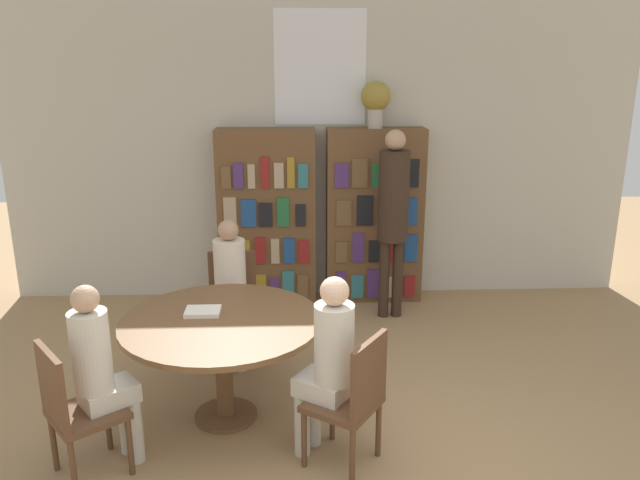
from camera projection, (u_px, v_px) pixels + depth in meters
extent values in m
cube|color=beige|center=(320.00, 154.00, 6.37)|extent=(6.40, 0.06, 3.00)
cube|color=white|center=(320.00, 68.00, 6.09)|extent=(0.90, 0.01, 1.10)
cube|color=brown|center=(267.00, 217.00, 6.34)|extent=(0.98, 0.32, 1.78)
cube|color=brown|center=(232.00, 286.00, 6.35)|extent=(0.11, 0.02, 0.29)
cube|color=tan|center=(246.00, 289.00, 6.37)|extent=(0.12, 0.02, 0.23)
cube|color=olive|center=(260.00, 287.00, 6.37)|extent=(0.13, 0.02, 0.27)
cube|color=#4C2D6B|center=(274.00, 289.00, 6.38)|extent=(0.09, 0.02, 0.23)
cube|color=#2D707A|center=(288.00, 285.00, 6.37)|extent=(0.12, 0.02, 0.30)
cube|color=brown|center=(303.00, 286.00, 6.39)|extent=(0.11, 0.02, 0.26)
cube|color=#236638|center=(230.00, 250.00, 6.24)|extent=(0.08, 0.02, 0.30)
cube|color=olive|center=(245.00, 252.00, 6.26)|extent=(0.09, 0.02, 0.25)
cube|color=maroon|center=(260.00, 250.00, 6.26)|extent=(0.10, 0.02, 0.28)
cube|color=tan|center=(275.00, 251.00, 6.27)|extent=(0.08, 0.02, 0.26)
cube|color=navy|center=(289.00, 251.00, 6.27)|extent=(0.11, 0.02, 0.26)
cube|color=maroon|center=(304.00, 252.00, 6.28)|extent=(0.11, 0.02, 0.24)
cube|color=tan|center=(230.00, 212.00, 6.13)|extent=(0.12, 0.02, 0.30)
cube|color=navy|center=(249.00, 213.00, 6.14)|extent=(0.15, 0.02, 0.28)
cube|color=black|center=(266.00, 215.00, 6.16)|extent=(0.13, 0.02, 0.24)
cube|color=#236638|center=(283.00, 212.00, 6.15)|extent=(0.12, 0.02, 0.29)
cube|color=black|center=(301.00, 215.00, 6.17)|extent=(0.10, 0.02, 0.22)
cube|color=brown|center=(226.00, 178.00, 6.03)|extent=(0.09, 0.02, 0.22)
cube|color=#4C2D6B|center=(238.00, 176.00, 6.03)|extent=(0.10, 0.02, 0.25)
cube|color=tan|center=(251.00, 176.00, 6.04)|extent=(0.07, 0.02, 0.24)
cube|color=maroon|center=(265.00, 173.00, 6.04)|extent=(0.08, 0.02, 0.31)
cube|color=tan|center=(279.00, 176.00, 6.05)|extent=(0.09, 0.02, 0.25)
cube|color=olive|center=(291.00, 173.00, 6.05)|extent=(0.07, 0.02, 0.30)
cube|color=#2D707A|center=(303.00, 176.00, 6.06)|extent=(0.10, 0.02, 0.24)
cube|color=brown|center=(374.00, 216.00, 6.38)|extent=(0.98, 0.32, 1.78)
cube|color=#4C2D6B|center=(341.00, 285.00, 6.40)|extent=(0.10, 0.02, 0.28)
cube|color=#2D707A|center=(357.00, 287.00, 6.41)|extent=(0.13, 0.02, 0.24)
cube|color=#4C2D6B|center=(374.00, 283.00, 6.41)|extent=(0.14, 0.02, 0.31)
cube|color=tan|center=(392.00, 287.00, 6.43)|extent=(0.11, 0.02, 0.22)
cube|color=maroon|center=(409.00, 287.00, 6.43)|extent=(0.11, 0.02, 0.23)
cube|color=brown|center=(342.00, 252.00, 6.30)|extent=(0.12, 0.02, 0.22)
cube|color=#4C2D6B|center=(358.00, 248.00, 6.29)|extent=(0.12, 0.02, 0.31)
cube|color=black|center=(375.00, 251.00, 6.31)|extent=(0.14, 0.02, 0.23)
cube|color=maroon|center=(393.00, 250.00, 6.32)|extent=(0.15, 0.02, 0.24)
cube|color=navy|center=(411.00, 248.00, 6.32)|extent=(0.13, 0.02, 0.28)
cube|color=brown|center=(344.00, 213.00, 6.18)|extent=(0.15, 0.02, 0.26)
cube|color=black|center=(365.00, 211.00, 6.19)|extent=(0.16, 0.02, 0.30)
cube|color=#236638|center=(387.00, 211.00, 6.20)|extent=(0.16, 0.02, 0.29)
cube|color=navy|center=(410.00, 212.00, 6.21)|extent=(0.14, 0.02, 0.27)
cube|color=#4C2D6B|center=(342.00, 176.00, 6.08)|extent=(0.14, 0.02, 0.24)
cube|color=brown|center=(360.00, 173.00, 6.08)|extent=(0.15, 0.02, 0.29)
cube|color=#236638|center=(378.00, 176.00, 6.09)|extent=(0.13, 0.02, 0.23)
cube|color=navy|center=(396.00, 175.00, 6.10)|extent=(0.15, 0.02, 0.25)
cube|color=black|center=(414.00, 173.00, 6.10)|extent=(0.10, 0.02, 0.27)
cylinder|color=#B7AD9E|center=(375.00, 118.00, 6.10)|extent=(0.15, 0.15, 0.19)
sphere|color=olive|center=(376.00, 96.00, 6.04)|extent=(0.29, 0.29, 0.29)
cylinder|color=brown|center=(226.00, 415.00, 4.42)|extent=(0.44, 0.44, 0.03)
cylinder|color=brown|center=(224.00, 370.00, 4.32)|extent=(0.12, 0.12, 0.68)
cylinder|color=brown|center=(222.00, 322.00, 4.22)|extent=(1.37, 1.37, 0.04)
cube|color=brown|center=(88.00, 414.00, 3.73)|extent=(0.56, 0.56, 0.04)
cube|color=brown|center=(52.00, 387.00, 3.54)|extent=(0.27, 0.34, 0.45)
cylinder|color=brown|center=(108.00, 422.00, 4.02)|extent=(0.04, 0.04, 0.39)
cylinder|color=brown|center=(130.00, 446.00, 3.77)|extent=(0.04, 0.04, 0.39)
cylinder|color=brown|center=(54.00, 442.00, 3.81)|extent=(0.04, 0.04, 0.39)
cylinder|color=brown|center=(73.00, 470.00, 3.56)|extent=(0.04, 0.04, 0.39)
cube|color=brown|center=(232.00, 311.00, 5.21)|extent=(0.41, 0.41, 0.04)
cube|color=brown|center=(232.00, 277.00, 5.32)|extent=(0.40, 0.05, 0.45)
cylinder|color=brown|center=(253.00, 343.00, 5.12)|extent=(0.04, 0.04, 0.39)
cylinder|color=brown|center=(211.00, 344.00, 5.10)|extent=(0.04, 0.04, 0.39)
cylinder|color=brown|center=(254.00, 326.00, 5.45)|extent=(0.04, 0.04, 0.39)
cylinder|color=brown|center=(215.00, 327.00, 5.43)|extent=(0.04, 0.04, 0.39)
cube|color=brown|center=(342.00, 404.00, 3.83)|extent=(0.56, 0.56, 0.04)
cube|color=brown|center=(369.00, 376.00, 3.67)|extent=(0.25, 0.35, 0.45)
cylinder|color=brown|center=(304.00, 439.00, 3.84)|extent=(0.04, 0.04, 0.39)
cylinder|color=brown|center=(332.00, 413.00, 4.12)|extent=(0.04, 0.04, 0.39)
cylinder|color=brown|center=(352.00, 457.00, 3.67)|extent=(0.04, 0.04, 0.39)
cylinder|color=brown|center=(378.00, 429.00, 3.94)|extent=(0.04, 0.04, 0.39)
cube|color=beige|center=(231.00, 309.00, 5.06)|extent=(0.27, 0.33, 0.12)
cylinder|color=beige|center=(230.00, 270.00, 5.05)|extent=(0.26, 0.26, 0.50)
sphere|color=#A37A5B|center=(228.00, 230.00, 4.95)|extent=(0.17, 0.17, 0.17)
cylinder|color=beige|center=(240.00, 346.00, 5.03)|extent=(0.10, 0.10, 0.43)
cylinder|color=beige|center=(222.00, 346.00, 5.02)|extent=(0.10, 0.10, 0.43)
cube|color=beige|center=(323.00, 386.00, 3.88)|extent=(0.40, 0.38, 0.12)
cylinder|color=beige|center=(334.00, 344.00, 3.75)|extent=(0.24, 0.24, 0.50)
sphere|color=#DBB293|center=(335.00, 291.00, 3.66)|extent=(0.18, 0.18, 0.18)
cylinder|color=beige|center=(302.00, 424.00, 3.96)|extent=(0.10, 0.10, 0.43)
cylinder|color=beige|center=(314.00, 414.00, 4.07)|extent=(0.10, 0.10, 0.43)
cube|color=beige|center=(109.00, 394.00, 3.79)|extent=(0.39, 0.38, 0.12)
cylinder|color=beige|center=(91.00, 351.00, 3.65)|extent=(0.23, 0.23, 0.50)
sphere|color=tan|center=(85.00, 299.00, 3.56)|extent=(0.16, 0.16, 0.16)
cylinder|color=beige|center=(127.00, 422.00, 3.98)|extent=(0.10, 0.10, 0.43)
cylinder|color=beige|center=(135.00, 431.00, 3.89)|extent=(0.10, 0.10, 0.43)
cylinder|color=#332319|center=(384.00, 278.00, 6.03)|extent=(0.10, 0.10, 0.78)
cylinder|color=#332319|center=(397.00, 278.00, 6.04)|extent=(0.10, 0.10, 0.78)
cylinder|color=#332319|center=(393.00, 196.00, 5.81)|extent=(0.29, 0.29, 0.85)
sphere|color=tan|center=(395.00, 140.00, 5.66)|extent=(0.19, 0.19, 0.19)
cylinder|color=#332319|center=(399.00, 168.00, 6.00)|extent=(0.07, 0.30, 0.07)
cube|color=silver|center=(203.00, 311.00, 4.30)|extent=(0.24, 0.18, 0.03)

